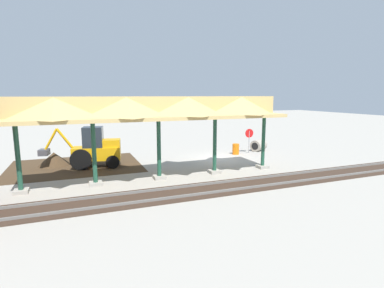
{
  "coord_description": "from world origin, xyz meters",
  "views": [
    {
      "loc": [
        10.6,
        20.8,
        4.98
      ],
      "look_at": [
        3.07,
        1.64,
        1.6
      ],
      "focal_mm": 28.0,
      "sensor_mm": 36.0,
      "label": 1
    }
  ],
  "objects_px": {
    "stop_sign": "(249,136)",
    "traffic_barrel": "(236,149)",
    "backhoe": "(94,149)",
    "concrete_pipe": "(259,145)"
  },
  "relations": [
    {
      "from": "backhoe",
      "to": "concrete_pipe",
      "type": "distance_m",
      "value": 14.24
    },
    {
      "from": "stop_sign",
      "to": "traffic_barrel",
      "type": "distance_m",
      "value": 1.73
    },
    {
      "from": "stop_sign",
      "to": "concrete_pipe",
      "type": "distance_m",
      "value": 1.84
    },
    {
      "from": "concrete_pipe",
      "to": "traffic_barrel",
      "type": "bearing_deg",
      "value": 14.9
    },
    {
      "from": "stop_sign",
      "to": "traffic_barrel",
      "type": "height_order",
      "value": "stop_sign"
    },
    {
      "from": "backhoe",
      "to": "traffic_barrel",
      "type": "relative_size",
      "value": 6.03
    },
    {
      "from": "stop_sign",
      "to": "concrete_pipe",
      "type": "relative_size",
      "value": 1.22
    },
    {
      "from": "stop_sign",
      "to": "traffic_barrel",
      "type": "relative_size",
      "value": 2.34
    },
    {
      "from": "stop_sign",
      "to": "backhoe",
      "type": "bearing_deg",
      "value": 2.13
    },
    {
      "from": "stop_sign",
      "to": "traffic_barrel",
      "type": "xyz_separation_m",
      "value": [
        1.37,
        0.12,
        -1.06
      ]
    }
  ]
}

